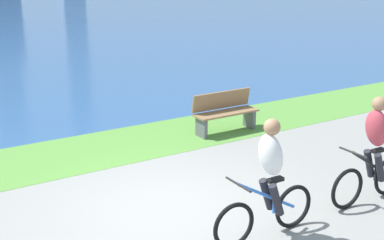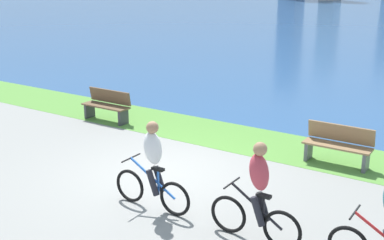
{
  "view_description": "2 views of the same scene",
  "coord_description": "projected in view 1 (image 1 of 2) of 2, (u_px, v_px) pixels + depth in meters",
  "views": [
    {
      "loc": [
        -3.26,
        -6.1,
        3.55
      ],
      "look_at": [
        0.59,
        0.17,
        1.28
      ],
      "focal_mm": 46.86,
      "sensor_mm": 36.0,
      "label": 1
    },
    {
      "loc": [
        5.94,
        -8.04,
        4.23
      ],
      "look_at": [
        0.59,
        0.18,
        1.26
      ],
      "focal_mm": 46.85,
      "sensor_mm": 36.0,
      "label": 2
    }
  ],
  "objects": [
    {
      "name": "cyclist_trailing",
      "position": [
        373.0,
        151.0,
        7.67
      ],
      "size": [
        1.61,
        0.52,
        1.69
      ],
      "color": "black",
      "rests_on": "ground"
    },
    {
      "name": "ground_plane",
      "position": [
        165.0,
        209.0,
        7.64
      ],
      "size": [
        300.0,
        300.0,
        0.0
      ],
      "primitive_type": "plane",
      "color": "gray"
    },
    {
      "name": "bench_near_path",
      "position": [
        225.0,
        112.0,
        11.08
      ],
      "size": [
        1.5,
        0.47,
        0.9
      ],
      "color": "olive",
      "rests_on": "ground"
    },
    {
      "name": "cyclist_lead",
      "position": [
        269.0,
        180.0,
        6.63
      ],
      "size": [
        1.67,
        0.52,
        1.68
      ],
      "color": "black",
      "rests_on": "ground"
    },
    {
      "name": "grass_strip_bayside",
      "position": [
        94.0,
        150.0,
        10.06
      ],
      "size": [
        120.0,
        2.09,
        0.01
      ],
      "primitive_type": "cube",
      "color": "#59933D",
      "rests_on": "ground"
    }
  ]
}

